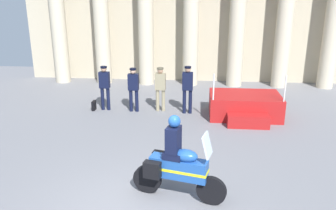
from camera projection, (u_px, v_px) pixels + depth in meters
colonnade_backdrop at (191, 13)px, 16.41m from camera, size 16.52×1.58×6.28m
reviewing_stand at (245, 106)px, 12.43m from camera, size 2.50×2.18×1.71m
officer_in_row_0 at (105, 84)px, 13.00m from camera, size 0.39×0.24×1.69m
officer_in_row_1 at (133, 86)px, 12.83m from camera, size 0.39×0.24×1.65m
officer_in_row_2 at (160, 86)px, 12.88m from camera, size 0.39×0.24×1.67m
officer_in_row_3 at (188, 86)px, 12.60m from camera, size 0.39×0.24×1.76m
motorcycle_with_rider at (175, 164)px, 7.37m from camera, size 2.05×0.87×1.90m
briefcase_on_ground at (94, 105)px, 13.21m from camera, size 0.10×0.32×0.36m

